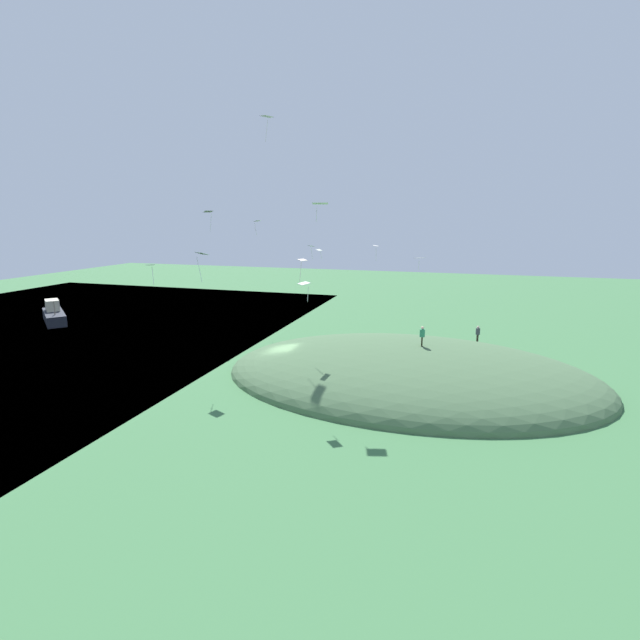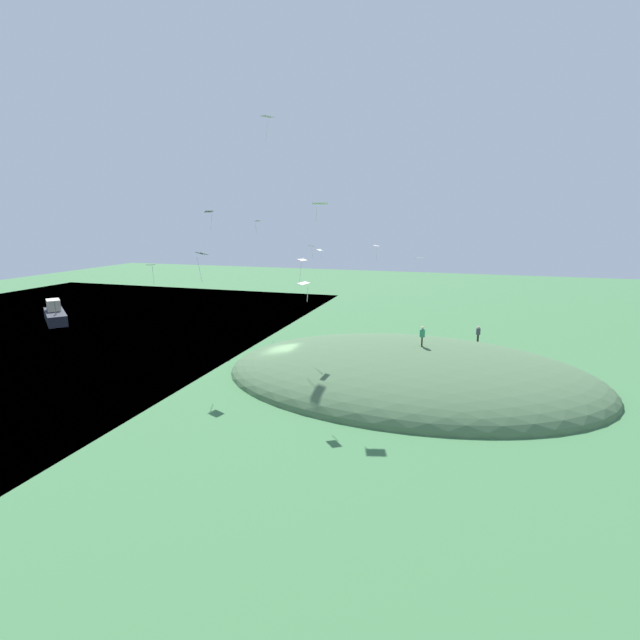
{
  "view_description": "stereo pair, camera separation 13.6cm",
  "coord_description": "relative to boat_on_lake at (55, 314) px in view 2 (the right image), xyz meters",
  "views": [
    {
      "loc": [
        14.4,
        -35.66,
        12.77
      ],
      "look_at": [
        3.55,
        -0.15,
        4.66
      ],
      "focal_mm": 26.03,
      "sensor_mm": 36.0,
      "label": 1
    },
    {
      "loc": [
        14.53,
        -35.62,
        12.77
      ],
      "look_at": [
        3.55,
        -0.15,
        4.66
      ],
      "focal_mm": 26.03,
      "sensor_mm": 36.0,
      "label": 2
    }
  ],
  "objects": [
    {
      "name": "kite_3",
      "position": [
        33.29,
        6.02,
        8.31
      ],
      "size": [
        0.7,
        0.81,
        1.11
      ],
      "color": "white"
    },
    {
      "name": "kite_2",
      "position": [
        38.91,
        -15.67,
        7.55
      ],
      "size": [
        1.05,
        1.07,
        1.34
      ],
      "color": "silver"
    },
    {
      "name": "kite_10",
      "position": [
        36.85,
        -10.19,
        8.49
      ],
      "size": [
        0.77,
        0.87,
        1.99
      ],
      "color": "#F3DFD1"
    },
    {
      "name": "person_on_hilltop",
      "position": [
        46.31,
        -8.15,
        2.83
      ],
      "size": [
        0.44,
        0.44,
        1.64
      ],
      "rotation": [
        0.0,
        0.0,
        1.64
      ],
      "color": "black",
      "rests_on": "grass_hill"
    },
    {
      "name": "kite_11",
      "position": [
        22.75,
        0.05,
        12.49
      ],
      "size": [
        1.04,
        1.11,
        2.19
      ],
      "color": "white"
    },
    {
      "name": "kite_5",
      "position": [
        39.09,
        -12.59,
        12.89
      ],
      "size": [
        1.27,
        1.03,
        1.32
      ],
      "color": "silver"
    },
    {
      "name": "boat_on_lake",
      "position": [
        0.0,
        0.0,
        0.0
      ],
      "size": [
        7.41,
        6.62,
        2.97
      ],
      "rotation": [
        0.0,
        0.0,
        2.45
      ],
      "color": "#20232C",
      "rests_on": "lake_water"
    },
    {
      "name": "grass_hill",
      "position": [
        45.35,
        -8.42,
        -0.92
      ],
      "size": [
        30.42,
        20.51,
        5.47
      ],
      "primitive_type": "ellipsoid",
      "color": "#456442",
      "rests_on": "ground_plane"
    },
    {
      "name": "kite_0",
      "position": [
        25.52,
        6.28,
        11.5
      ],
      "size": [
        0.73,
        0.89,
        1.74
      ],
      "color": "white"
    },
    {
      "name": "kite_6",
      "position": [
        23.35,
        -11.1,
        7.83
      ],
      "size": [
        0.89,
        0.85,
        1.83
      ],
      "color": "white"
    },
    {
      "name": "ground_plane",
      "position": [
        34.59,
        -9.38,
        -0.92
      ],
      "size": [
        160.0,
        160.0,
        0.0
      ],
      "primitive_type": "plane",
      "color": "#3C6E40"
    },
    {
      "name": "kite_9",
      "position": [
        33.12,
        3.61,
        8.86
      ],
      "size": [
        0.9,
        0.83,
        1.45
      ],
      "color": "white"
    },
    {
      "name": "kite_4",
      "position": [
        31.33,
        -3.67,
        20.78
      ],
      "size": [
        1.16,
        1.32,
        2.24
      ],
      "color": "silver"
    },
    {
      "name": "kite_8",
      "position": [
        44.53,
        6.77,
        7.65
      ],
      "size": [
        1.3,
        1.25,
        1.3
      ],
      "color": "white"
    },
    {
      "name": "kite_1",
      "position": [
        29.47,
        -12.88,
        9.08
      ],
      "size": [
        1.22,
        1.06,
        2.35
      ],
      "color": "white"
    },
    {
      "name": "person_watching_kites",
      "position": [
        50.83,
        -0.61,
        1.53
      ],
      "size": [
        0.49,
        0.49,
        1.57
      ],
      "rotation": [
        0.0,
        0.0,
        5.05
      ],
      "color": "black",
      "rests_on": "grass_hill"
    },
    {
      "name": "kite_7",
      "position": [
        39.66,
        6.8,
        8.82
      ],
      "size": [
        0.68,
        0.92,
        1.75
      ],
      "color": "white"
    }
  ]
}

